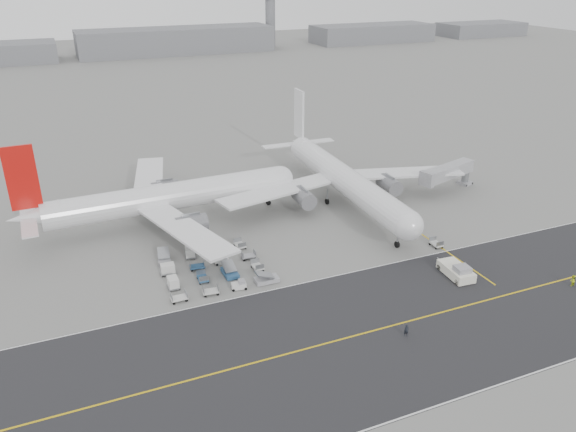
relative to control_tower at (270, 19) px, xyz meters
name	(u,v)px	position (x,y,z in m)	size (l,w,h in m)	color
ground	(290,278)	(-100.00, -265.00, -16.25)	(700.00, 700.00, 0.00)	gray
taxiway	(372,331)	(-94.98, -282.98, -16.24)	(220.00, 59.00, 0.03)	#2A2A2D
horizon_buildings	(160,54)	(-70.00, -5.00, -16.25)	(520.00, 28.00, 28.00)	slate
control_tower	(270,19)	(0.00, 0.00, 0.00)	(7.00, 7.00, 31.25)	slate
airliner_a	(164,198)	(-114.44, -235.48, -10.66)	(56.33, 55.63, 19.42)	white
airliner_b	(343,178)	(-76.83, -239.59, -10.55)	(56.77, 57.45, 19.81)	white
pushback_tug	(457,271)	(-74.11, -275.18, -15.20)	(3.78, 9.07, 2.57)	white
jet_bridge	(448,173)	(-51.76, -243.15, -11.76)	(17.19, 7.93, 6.45)	gray
gse_cluster	(213,272)	(-111.18, -257.98, -16.25)	(21.81, 21.02, 1.96)	#A1A1A7
stray_dolly	(436,246)	(-70.60, -264.91, -16.25)	(1.58, 2.56, 1.58)	silver
ground_crew_a	(406,331)	(-91.13, -285.82, -15.33)	(0.67, 0.44, 1.85)	black
ground_crew_b	(572,281)	(-58.79, -284.89, -15.29)	(0.93, 0.73, 1.92)	#BBD318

